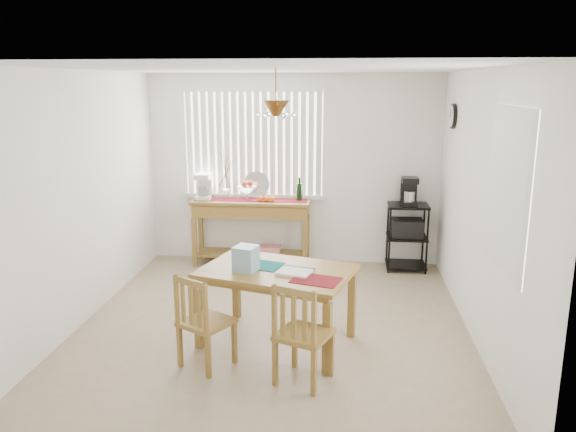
# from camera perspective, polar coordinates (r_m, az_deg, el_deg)

# --- Properties ---
(ground) EXTENTS (4.00, 4.50, 0.01)m
(ground) POSITION_cam_1_polar(r_m,az_deg,el_deg) (5.97, -1.52, -11.12)
(ground) COLOR tan
(room_shell) EXTENTS (4.20, 4.70, 2.70)m
(room_shell) POSITION_cam_1_polar(r_m,az_deg,el_deg) (5.50, -1.58, 5.24)
(room_shell) COLOR white
(room_shell) RESTS_ON ground
(sideboard) EXTENTS (1.62, 0.46, 0.91)m
(sideboard) POSITION_cam_1_polar(r_m,az_deg,el_deg) (7.70, -3.70, -0.03)
(sideboard) COLOR olive
(sideboard) RESTS_ON ground
(sideboard_items) EXTENTS (1.54, 0.39, 0.70)m
(sideboard_items) POSITION_cam_1_polar(r_m,az_deg,el_deg) (7.69, -5.75, 2.71)
(sideboard_items) COLOR maroon
(sideboard_items) RESTS_ON sideboard
(wire_cart) EXTENTS (0.53, 0.42, 0.90)m
(wire_cart) POSITION_cam_1_polar(r_m,az_deg,el_deg) (7.68, 12.01, -1.46)
(wire_cart) COLOR black
(wire_cart) RESTS_ON ground
(cart_items) EXTENTS (0.21, 0.25, 0.37)m
(cart_items) POSITION_cam_1_polar(r_m,az_deg,el_deg) (7.57, 12.19, 2.43)
(cart_items) COLOR black
(cart_items) RESTS_ON wire_cart
(dining_table) EXTENTS (1.59, 1.25, 0.75)m
(dining_table) POSITION_cam_1_polar(r_m,az_deg,el_deg) (5.37, -1.15, -6.29)
(dining_table) COLOR olive
(dining_table) RESTS_ON ground
(table_items) EXTENTS (1.05, 0.78, 0.24)m
(table_items) POSITION_cam_1_polar(r_m,az_deg,el_deg) (5.26, -3.05, -4.71)
(table_items) COLOR #126565
(table_items) RESTS_ON dining_table
(chair_left) EXTENTS (0.54, 0.54, 0.86)m
(chair_left) POSITION_cam_1_polar(r_m,az_deg,el_deg) (5.07, -8.60, -10.61)
(chair_left) COLOR olive
(chair_left) RESTS_ON ground
(chair_right) EXTENTS (0.54, 0.54, 0.90)m
(chair_right) POSITION_cam_1_polar(r_m,az_deg,el_deg) (4.75, 1.41, -11.95)
(chair_right) COLOR olive
(chair_right) RESTS_ON ground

